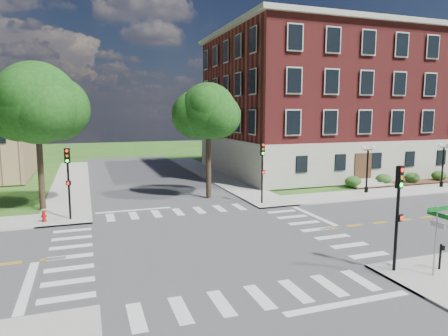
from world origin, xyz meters
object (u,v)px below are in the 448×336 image
object	(u,v)px
traffic_signal_se	(398,205)
twin_lamp_west	(367,166)
traffic_signal_nw	(68,174)
twin_lamp_east	(443,162)
push_button_post	(441,255)
fire_hydrant	(44,217)
traffic_signal_ne	(262,165)
street_sign_pole	(437,227)

from	to	relation	value
traffic_signal_se	twin_lamp_west	xyz separation A→B (m)	(10.68, 15.21, -0.66)
traffic_signal_nw	twin_lamp_east	distance (m)	33.51
traffic_signal_se	push_button_post	distance (m)	3.21
twin_lamp_west	fire_hydrant	xyz separation A→B (m)	(-26.45, -1.00, -2.06)
traffic_signal_se	traffic_signal_ne	size ratio (longest dim) A/B	1.00
twin_lamp_west	push_button_post	world-z (taller)	twin_lamp_west
traffic_signal_nw	push_button_post	world-z (taller)	traffic_signal_nw
traffic_signal_nw	twin_lamp_east	size ratio (longest dim) A/B	1.13
traffic_signal_se	street_sign_pole	world-z (taller)	traffic_signal_se
twin_lamp_east	push_button_post	distance (m)	23.37
twin_lamp_east	street_sign_pole	size ratio (longest dim) A/B	1.36
traffic_signal_se	twin_lamp_east	world-z (taller)	traffic_signal_se
traffic_signal_ne	traffic_signal_nw	size ratio (longest dim) A/B	1.00
twin_lamp_east	street_sign_pole	distance (m)	24.22
street_sign_pole	push_button_post	distance (m)	1.78
traffic_signal_ne	street_sign_pole	distance (m)	15.54
push_button_post	street_sign_pole	bearing A→B (deg)	-153.01
traffic_signal_ne	push_button_post	size ratio (longest dim) A/B	4.00
traffic_signal_nw	street_sign_pole	bearing A→B (deg)	-44.88
traffic_signal_ne	twin_lamp_west	xyz separation A→B (m)	(10.62, 0.76, -0.66)
traffic_signal_nw	fire_hydrant	size ratio (longest dim) A/B	6.40
twin_lamp_east	street_sign_pole	bearing A→B (deg)	-138.41
street_sign_pole	fire_hydrant	size ratio (longest dim) A/B	4.13
twin_lamp_east	traffic_signal_nw	bearing A→B (deg)	-178.70
traffic_signal_ne	push_button_post	bearing A→B (deg)	-82.41
push_button_post	fire_hydrant	world-z (taller)	push_button_post
twin_lamp_east	fire_hydrant	bearing A→B (deg)	-178.61
fire_hydrant	traffic_signal_se	bearing A→B (deg)	-42.02
street_sign_pole	twin_lamp_east	bearing A→B (deg)	41.59
traffic_signal_ne	twin_lamp_west	bearing A→B (deg)	4.08
traffic_signal_ne	traffic_signal_nw	world-z (taller)	same
traffic_signal_se	push_button_post	bearing A→B (deg)	-15.86
traffic_signal_se	twin_lamp_west	world-z (taller)	traffic_signal_se
traffic_signal_se	street_sign_pole	size ratio (longest dim) A/B	1.55
traffic_signal_se	twin_lamp_east	xyz separation A→B (m)	(19.34, 15.06, -0.66)
twin_lamp_west	push_button_post	distance (m)	18.08
traffic_signal_se	fire_hydrant	size ratio (longest dim) A/B	6.40
traffic_signal_se	push_button_post	world-z (taller)	traffic_signal_se
traffic_signal_ne	twin_lamp_east	distance (m)	19.30
street_sign_pole	fire_hydrant	bearing A→B (deg)	138.15
twin_lamp_west	twin_lamp_east	xyz separation A→B (m)	(8.66, -0.15, 0.00)
traffic_signal_se	fire_hydrant	bearing A→B (deg)	137.98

